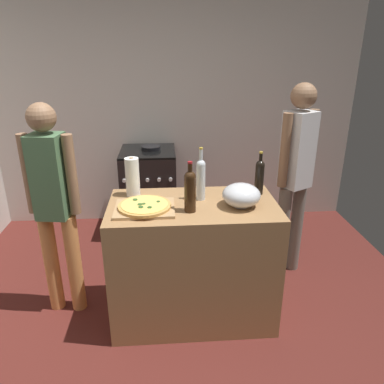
{
  "coord_description": "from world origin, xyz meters",
  "views": [
    {
      "loc": [
        0.01,
        -1.59,
        1.95
      ],
      "look_at": [
        0.19,
        0.86,
        0.98
      ],
      "focal_mm": 34.53,
      "sensor_mm": 36.0,
      "label": 1
    }
  ],
  "objects_px": {
    "stove": "(150,192)",
    "wine_bottle_dark": "(190,189)",
    "mixing_bowl": "(241,195)",
    "wine_bottle_green": "(259,176)",
    "pizza": "(145,206)",
    "person_in_red": "(296,171)",
    "wine_bottle_clear": "(201,178)",
    "paper_towel_roll": "(132,177)",
    "person_in_stripes": "(54,200)"
  },
  "relations": [
    {
      "from": "stove",
      "to": "wine_bottle_dark",
      "type": "bearing_deg",
      "value": -77.6
    },
    {
      "from": "mixing_bowl",
      "to": "wine_bottle_green",
      "type": "height_order",
      "value": "wine_bottle_green"
    },
    {
      "from": "pizza",
      "to": "person_in_red",
      "type": "height_order",
      "value": "person_in_red"
    },
    {
      "from": "mixing_bowl",
      "to": "wine_bottle_green",
      "type": "bearing_deg",
      "value": 51.04
    },
    {
      "from": "wine_bottle_clear",
      "to": "stove",
      "type": "bearing_deg",
      "value": 107.75
    },
    {
      "from": "mixing_bowl",
      "to": "wine_bottle_green",
      "type": "distance_m",
      "value": 0.29
    },
    {
      "from": "pizza",
      "to": "wine_bottle_green",
      "type": "xyz_separation_m",
      "value": [
        0.83,
        0.23,
        0.11
      ]
    },
    {
      "from": "mixing_bowl",
      "to": "person_in_red",
      "type": "distance_m",
      "value": 0.81
    },
    {
      "from": "pizza",
      "to": "paper_towel_roll",
      "type": "relative_size",
      "value": 1.24
    },
    {
      "from": "pizza",
      "to": "wine_bottle_clear",
      "type": "height_order",
      "value": "wine_bottle_clear"
    },
    {
      "from": "pizza",
      "to": "wine_bottle_clear",
      "type": "distance_m",
      "value": 0.44
    },
    {
      "from": "wine_bottle_clear",
      "to": "person_in_stripes",
      "type": "height_order",
      "value": "person_in_stripes"
    },
    {
      "from": "paper_towel_roll",
      "to": "wine_bottle_green",
      "type": "distance_m",
      "value": 0.93
    },
    {
      "from": "mixing_bowl",
      "to": "paper_towel_roll",
      "type": "height_order",
      "value": "paper_towel_roll"
    },
    {
      "from": "wine_bottle_green",
      "to": "wine_bottle_dark",
      "type": "xyz_separation_m",
      "value": [
        -0.53,
        -0.27,
        0.01
      ]
    },
    {
      "from": "pizza",
      "to": "person_in_red",
      "type": "bearing_deg",
      "value": 25.36
    },
    {
      "from": "pizza",
      "to": "wine_bottle_clear",
      "type": "xyz_separation_m",
      "value": [
        0.39,
        0.16,
        0.13
      ]
    },
    {
      "from": "wine_bottle_dark",
      "to": "person_in_red",
      "type": "distance_m",
      "value": 1.13
    },
    {
      "from": "paper_towel_roll",
      "to": "stove",
      "type": "distance_m",
      "value": 1.37
    },
    {
      "from": "person_in_red",
      "to": "mixing_bowl",
      "type": "bearing_deg",
      "value": -135.28
    },
    {
      "from": "pizza",
      "to": "mixing_bowl",
      "type": "relative_size",
      "value": 1.36
    },
    {
      "from": "paper_towel_roll",
      "to": "wine_bottle_clear",
      "type": "xyz_separation_m",
      "value": [
        0.49,
        -0.11,
        0.02
      ]
    },
    {
      "from": "person_in_stripes",
      "to": "wine_bottle_green",
      "type": "bearing_deg",
      "value": 0.74
    },
    {
      "from": "person_in_red",
      "to": "wine_bottle_clear",
      "type": "bearing_deg",
      "value": -153.08
    },
    {
      "from": "mixing_bowl",
      "to": "wine_bottle_clear",
      "type": "bearing_deg",
      "value": 151.34
    },
    {
      "from": "pizza",
      "to": "person_in_red",
      "type": "distance_m",
      "value": 1.37
    },
    {
      "from": "wine_bottle_green",
      "to": "person_in_red",
      "type": "relative_size",
      "value": 0.19
    },
    {
      "from": "pizza",
      "to": "person_in_stripes",
      "type": "height_order",
      "value": "person_in_stripes"
    },
    {
      "from": "paper_towel_roll",
      "to": "stove",
      "type": "xyz_separation_m",
      "value": [
        0.06,
        1.23,
        -0.6
      ]
    },
    {
      "from": "paper_towel_roll",
      "to": "mixing_bowl",
      "type": "bearing_deg",
      "value": -18.84
    },
    {
      "from": "paper_towel_roll",
      "to": "wine_bottle_dark",
      "type": "relative_size",
      "value": 0.83
    },
    {
      "from": "pizza",
      "to": "stove",
      "type": "xyz_separation_m",
      "value": [
        -0.04,
        1.5,
        -0.49
      ]
    },
    {
      "from": "mixing_bowl",
      "to": "person_in_stripes",
      "type": "distance_m",
      "value": 1.33
    },
    {
      "from": "stove",
      "to": "person_in_red",
      "type": "xyz_separation_m",
      "value": [
        1.27,
        -0.91,
        0.51
      ]
    },
    {
      "from": "wine_bottle_dark",
      "to": "person_in_stripes",
      "type": "relative_size",
      "value": 0.21
    },
    {
      "from": "pizza",
      "to": "wine_bottle_dark",
      "type": "relative_size",
      "value": 1.04
    },
    {
      "from": "mixing_bowl",
      "to": "paper_towel_roll",
      "type": "xyz_separation_m",
      "value": [
        -0.75,
        0.26,
        0.06
      ]
    },
    {
      "from": "pizza",
      "to": "wine_bottle_dark",
      "type": "bearing_deg",
      "value": -8.32
    },
    {
      "from": "wine_bottle_green",
      "to": "wine_bottle_dark",
      "type": "distance_m",
      "value": 0.6
    },
    {
      "from": "wine_bottle_green",
      "to": "stove",
      "type": "relative_size",
      "value": 0.33
    },
    {
      "from": "paper_towel_roll",
      "to": "stove",
      "type": "bearing_deg",
      "value": 87.29
    },
    {
      "from": "mixing_bowl",
      "to": "wine_bottle_clear",
      "type": "height_order",
      "value": "wine_bottle_clear"
    },
    {
      "from": "pizza",
      "to": "person_in_stripes",
      "type": "xyz_separation_m",
      "value": [
        -0.66,
        0.21,
        -0.03
      ]
    },
    {
      "from": "paper_towel_roll",
      "to": "person_in_red",
      "type": "distance_m",
      "value": 1.37
    },
    {
      "from": "paper_towel_roll",
      "to": "wine_bottle_clear",
      "type": "height_order",
      "value": "wine_bottle_clear"
    },
    {
      "from": "wine_bottle_green",
      "to": "wine_bottle_dark",
      "type": "bearing_deg",
      "value": -152.56
    },
    {
      "from": "wine_bottle_clear",
      "to": "person_in_stripes",
      "type": "xyz_separation_m",
      "value": [
        -1.05,
        0.05,
        -0.16
      ]
    },
    {
      "from": "paper_towel_roll",
      "to": "wine_bottle_dark",
      "type": "height_order",
      "value": "wine_bottle_dark"
    },
    {
      "from": "wine_bottle_dark",
      "to": "stove",
      "type": "bearing_deg",
      "value": 102.4
    },
    {
      "from": "wine_bottle_green",
      "to": "person_in_stripes",
      "type": "distance_m",
      "value": 1.5
    }
  ]
}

